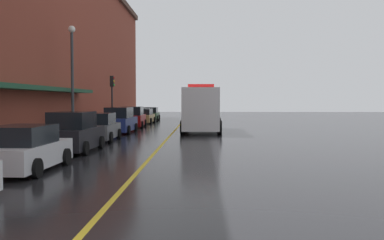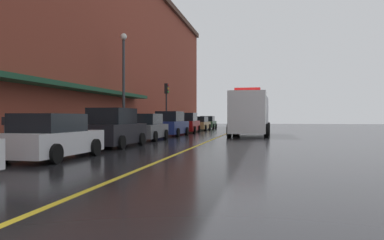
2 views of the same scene
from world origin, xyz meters
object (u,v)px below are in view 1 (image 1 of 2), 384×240
object	(u,v)px
parking_meter_0	(130,113)
street_lamp_left	(72,69)
parked_car_5	(133,118)
parked_car_3	(99,128)
parking_meter_1	(132,113)
parked_car_7	(151,114)
traffic_light_near	(112,91)
box_truck	(202,110)
parked_car_4	(120,121)
parking_meter_2	(134,112)
parked_car_6	(143,116)
parked_car_2	(74,133)
parked_car_1	(25,150)

from	to	relation	value
parking_meter_0	street_lamp_left	xyz separation A→B (m)	(-0.60, -17.88, 3.34)
parked_car_5	parked_car_3	bearing A→B (deg)	177.77
parking_meter_1	parked_car_5	bearing A→B (deg)	-80.39
parked_car_7	traffic_light_near	xyz separation A→B (m)	(-1.41, -14.87, 2.41)
parked_car_5	parked_car_7	xyz separation A→B (m)	(0.14, 12.25, -0.12)
box_truck	parking_meter_0	distance (m)	13.79
parked_car_4	parked_car_7	size ratio (longest dim) A/B	1.13
parked_car_3	parked_car_4	distance (m)	6.07
box_truck	parking_meter_2	distance (m)	15.89
parked_car_7	traffic_light_near	size ratio (longest dim) A/B	0.96
parked_car_5	parked_car_7	bearing A→B (deg)	-2.84
parked_car_7	traffic_light_near	world-z (taller)	traffic_light_near
parked_car_5	parked_car_6	distance (m)	6.37
street_lamp_left	parked_car_2	bearing A→B (deg)	-72.79
box_truck	traffic_light_near	bearing A→B (deg)	-105.84
parked_car_2	parking_meter_0	world-z (taller)	parked_car_2
parked_car_4	parking_meter_1	size ratio (longest dim) A/B	3.51
parked_car_6	box_truck	world-z (taller)	box_truck
box_truck	traffic_light_near	size ratio (longest dim) A/B	2.01
parked_car_2	parked_car_3	distance (m)	5.50
parking_meter_0	traffic_light_near	bearing A→B (deg)	-89.62
parked_car_5	parked_car_2	bearing A→B (deg)	178.24
parking_meter_1	street_lamp_left	xyz separation A→B (m)	(-0.60, -19.18, 3.34)
parked_car_1	parked_car_2	bearing A→B (deg)	1.33
parked_car_4	street_lamp_left	size ratio (longest dim) A/B	0.67
parked_car_1	parking_meter_2	world-z (taller)	parked_car_1
parked_car_6	parked_car_3	bearing A→B (deg)	-178.97
parked_car_3	traffic_light_near	bearing A→B (deg)	6.74
parked_car_6	parking_meter_1	world-z (taller)	parked_car_6
parked_car_6	box_truck	size ratio (longest dim) A/B	0.51
parked_car_3	parked_car_6	distance (m)	18.83
parked_car_4	parked_car_5	bearing A→B (deg)	2.27
parked_car_3	box_truck	bearing A→B (deg)	-40.17
parked_car_6	box_truck	bearing A→B (deg)	-150.22
parked_car_2	traffic_light_near	size ratio (longest dim) A/B	1.00
parked_car_1	box_truck	bearing A→B (deg)	-16.69
parked_car_2	parked_car_7	distance (m)	30.21
parked_car_7	parking_meter_1	world-z (taller)	parked_car_7
parked_car_4	street_lamp_left	world-z (taller)	street_lamp_left
parked_car_1	parked_car_2	distance (m)	5.51
parked_car_6	box_truck	xyz separation A→B (m)	(6.13, -11.31, 0.97)
box_truck	traffic_light_near	world-z (taller)	traffic_light_near
parking_meter_0	parking_meter_2	bearing A→B (deg)	90.00
parking_meter_1	street_lamp_left	world-z (taller)	street_lamp_left
parked_car_4	parked_car_6	xyz separation A→B (m)	(0.02, 12.76, -0.16)
parked_car_5	parking_meter_0	distance (m)	6.72
box_truck	parked_car_2	bearing A→B (deg)	-23.65
parked_car_6	parked_car_1	bearing A→B (deg)	-178.63
parked_car_4	traffic_light_near	size ratio (longest dim) A/B	1.09
parked_car_6	parked_car_7	bearing A→B (deg)	0.76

